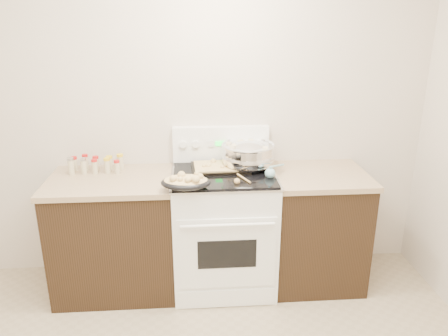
{
  "coord_description": "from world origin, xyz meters",
  "views": [
    {
      "loc": [
        0.13,
        -1.62,
        2.06
      ],
      "look_at": [
        0.35,
        1.37,
        1.0
      ],
      "focal_mm": 35.0,
      "sensor_mm": 36.0,
      "label": 1
    }
  ],
  "objects": [
    {
      "name": "room_shell",
      "position": [
        0.0,
        0.0,
        1.7
      ],
      "size": [
        4.1,
        3.6,
        2.75
      ],
      "color": "beige",
      "rests_on": "ground"
    },
    {
      "name": "mixing_bowl",
      "position": [
        0.55,
        1.53,
        1.04
      ],
      "size": [
        0.53,
        0.53,
        0.24
      ],
      "color": "silver",
      "rests_on": "kitchen_range"
    },
    {
      "name": "kitchen_range",
      "position": [
        0.35,
        1.42,
        0.49
      ],
      "size": [
        0.78,
        0.73,
        1.22
      ],
      "color": "white",
      "rests_on": "ground"
    },
    {
      "name": "spice_jars",
      "position": [
        -0.62,
        1.59,
        0.98
      ],
      "size": [
        0.4,
        0.15,
        0.13
      ],
      "color": "#BFB28C",
      "rests_on": "counter_left"
    },
    {
      "name": "baking_sheet",
      "position": [
        0.33,
        1.51,
        0.96
      ],
      "size": [
        0.44,
        0.32,
        0.06
      ],
      "color": "black",
      "rests_on": "kitchen_range"
    },
    {
      "name": "counter_right",
      "position": [
        1.08,
        1.43,
        0.46
      ],
      "size": [
        0.73,
        0.67,
        0.92
      ],
      "color": "black",
      "rests_on": "ground"
    },
    {
      "name": "wooden_spoon",
      "position": [
        0.44,
        1.25,
        0.95
      ],
      "size": [
        0.12,
        0.25,
        0.04
      ],
      "color": "tan",
      "rests_on": "kitchen_range"
    },
    {
      "name": "blue_ladle",
      "position": [
        0.69,
        1.32,
        0.98
      ],
      "size": [
        0.18,
        0.23,
        0.1
      ],
      "color": "#85BAC6",
      "rests_on": "kitchen_range"
    },
    {
      "name": "counter_left",
      "position": [
        -0.48,
        1.43,
        0.46
      ],
      "size": [
        0.93,
        0.67,
        0.92
      ],
      "color": "black",
      "rests_on": "ground"
    },
    {
      "name": "roasting_pan",
      "position": [
        0.07,
        1.14,
        0.99
      ],
      "size": [
        0.36,
        0.26,
        0.12
      ],
      "color": "black",
      "rests_on": "kitchen_range"
    }
  ]
}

